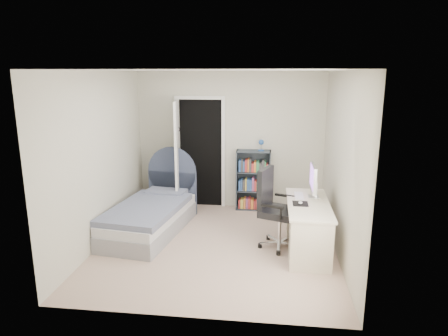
# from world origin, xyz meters

# --- Properties ---
(room_shell) EXTENTS (3.50, 3.70, 2.60)m
(room_shell) POSITION_xyz_m (0.00, 0.00, 1.25)
(room_shell) COLOR tan
(room_shell) RESTS_ON ground
(door) EXTENTS (0.92, 0.82, 2.06)m
(door) POSITION_xyz_m (-0.77, 1.52, 1.03)
(door) COLOR black
(door) RESTS_ON ground
(bed) EXTENTS (1.17, 2.06, 1.20)m
(bed) POSITION_xyz_m (-1.10, 0.44, 0.27)
(bed) COLOR gray
(bed) RESTS_ON ground
(nightstand) EXTENTS (0.42, 0.42, 0.62)m
(nightstand) POSITION_xyz_m (-1.03, 1.59, 0.41)
(nightstand) COLOR tan
(nightstand) RESTS_ON ground
(floor_lamp) EXTENTS (0.22, 0.22, 1.53)m
(floor_lamp) POSITION_xyz_m (-0.96, 1.55, 0.62)
(floor_lamp) COLOR silver
(floor_lamp) RESTS_ON ground
(bookcase) EXTENTS (0.62, 0.27, 1.31)m
(bookcase) POSITION_xyz_m (0.44, 1.67, 0.52)
(bookcase) COLOR #36404A
(bookcase) RESTS_ON ground
(desk) EXTENTS (0.58, 1.45, 1.19)m
(desk) POSITION_xyz_m (1.30, 0.00, 0.39)
(desk) COLOR beige
(desk) RESTS_ON ground
(office_chair) EXTENTS (0.66, 0.66, 1.15)m
(office_chair) POSITION_xyz_m (0.82, 0.09, 0.63)
(office_chair) COLOR silver
(office_chair) RESTS_ON ground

